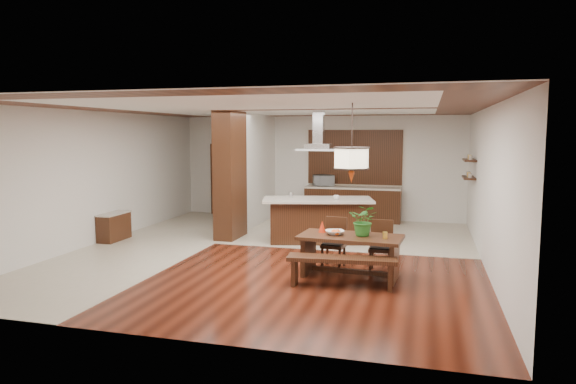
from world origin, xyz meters
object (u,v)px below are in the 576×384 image
(dining_table, at_px, (350,247))
(foliage_plant, at_px, (364,220))
(pendant_lantern, at_px, (352,143))
(microwave, at_px, (323,180))
(fruit_bowl, at_px, (335,232))
(dining_bench, at_px, (342,272))
(island_cup, at_px, (336,197))
(kitchen_island, at_px, (318,220))
(dining_chair_left, at_px, (334,243))
(dining_chair_right, at_px, (381,246))
(range_hood, at_px, (319,131))
(hallway_console, at_px, (114,227))

(dining_table, relative_size, foliage_plant, 3.36)
(pendant_lantern, bearing_deg, microwave, 105.81)
(dining_table, distance_m, fruit_bowl, 0.35)
(dining_table, relative_size, dining_bench, 1.03)
(island_cup, distance_m, microwave, 3.21)
(dining_bench, relative_size, microwave, 3.10)
(kitchen_island, bearing_deg, island_cup, -27.49)
(dining_bench, bearing_deg, dining_chair_left, 106.25)
(dining_chair_right, bearing_deg, foliage_plant, -117.86)
(pendant_lantern, xyz_separation_m, range_hood, (-1.09, 2.56, 0.22))
(range_hood, bearing_deg, fruit_bowl, -72.09)
(kitchen_island, bearing_deg, dining_table, -81.24)
(dining_table, bearing_deg, kitchen_island, 113.14)
(island_cup, bearing_deg, pendant_lantern, -74.74)
(dining_bench, xyz_separation_m, dining_chair_left, (-0.34, 1.16, 0.21))
(hallway_console, bearing_deg, dining_chair_left, -10.65)
(dining_chair_right, distance_m, foliage_plant, 0.73)
(foliage_plant, height_order, microwave, microwave)
(fruit_bowl, distance_m, microwave, 5.70)
(dining_table, height_order, foliage_plant, foliage_plant)
(dining_bench, height_order, dining_chair_left, dining_chair_left)
(dining_chair_right, distance_m, fruit_bowl, 0.92)
(hallway_console, bearing_deg, microwave, 45.23)
(dining_table, height_order, island_cup, island_cup)
(range_hood, bearing_deg, pendant_lantern, -66.90)
(fruit_bowl, xyz_separation_m, kitchen_island, (-0.83, 2.55, -0.24))
(dining_chair_left, bearing_deg, island_cup, 104.18)
(foliage_plant, bearing_deg, dining_chair_right, 61.50)
(dining_bench, relative_size, island_cup, 14.30)
(island_cup, bearing_deg, dining_chair_right, -60.17)
(dining_chair_right, xyz_separation_m, microwave, (-2.03, 5.05, 0.66))
(kitchen_island, distance_m, range_hood, 1.96)
(hallway_console, distance_m, dining_chair_left, 5.26)
(hallway_console, relative_size, island_cup, 7.36)
(dining_table, distance_m, dining_chair_right, 0.67)
(kitchen_island, bearing_deg, pendant_lantern, -81.24)
(dining_table, distance_m, range_hood, 3.40)
(dining_bench, xyz_separation_m, kitchen_island, (-1.05, 3.17, 0.26))
(dining_chair_right, xyz_separation_m, foliage_plant, (-0.25, -0.45, 0.52))
(foliage_plant, xyz_separation_m, range_hood, (-1.31, 2.53, 1.50))
(foliage_plant, distance_m, range_hood, 3.22)
(dining_bench, relative_size, dining_chair_right, 1.92)
(foliage_plant, bearing_deg, kitchen_island, 117.41)
(dining_bench, distance_m, range_hood, 4.01)
(range_hood, distance_m, island_cup, 1.50)
(dining_chair_left, xyz_separation_m, microwave, (-1.18, 4.99, 0.66))
(dining_table, relative_size, pendant_lantern, 1.34)
(pendant_lantern, height_order, microwave, pendant_lantern)
(hallway_console, distance_m, island_cup, 5.02)
(hallway_console, xyz_separation_m, kitchen_island, (4.46, 1.04, 0.19))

